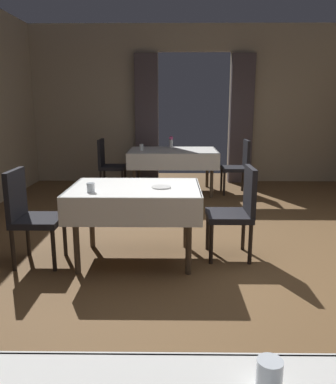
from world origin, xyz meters
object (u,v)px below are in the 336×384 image
chair_mid_left (29,212)px  glass_mid_a (91,188)px  dining_table_mid (135,197)px  plate_mid_b (161,187)px  chair_far_right (239,164)px  flower_vase_far (171,142)px  chair_mid_right (237,208)px  glass_near_b (269,377)px  dining_table_far (173,155)px  chair_far_left (108,163)px  glass_far_b (141,147)px

chair_mid_left → glass_mid_a: (0.63, -0.14, 0.28)m
dining_table_mid → glass_mid_a: glass_mid_a is taller
chair_mid_left → plate_mid_b: size_ratio=4.97×
chair_far_right → flower_vase_far: bearing=161.5°
chair_mid_right → glass_mid_a: (-1.39, -0.33, 0.28)m
chair_mid_right → flower_vase_far: flower_vase_far is taller
chair_mid_right → flower_vase_far: size_ratio=4.36×
chair_mid_left → flower_vase_far: flower_vase_far is taller
dining_table_mid → flower_vase_far: 3.38m
glass_near_b → glass_mid_a: bearing=112.2°
flower_vase_far → dining_table_mid: bearing=-95.7°
chair_mid_left → dining_table_far: bearing=66.3°
dining_table_far → flower_vase_far: bearing=96.3°
dining_table_far → glass_mid_a: size_ratio=17.94×
plate_mid_b → glass_near_b: bearing=-82.0°
glass_near_b → chair_mid_left: bearing=122.1°
chair_mid_right → chair_far_left: size_ratio=1.00×
dining_table_mid → chair_mid_left: 1.03m
chair_mid_right → glass_mid_a: bearing=-166.8°
chair_far_right → glass_mid_a: bearing=-120.6°
flower_vase_far → glass_far_b: flower_vase_far is taller
dining_table_far → glass_mid_a: 3.37m
dining_table_mid → glass_mid_a: bearing=-147.8°
chair_mid_left → chair_far_right: bearing=50.5°
chair_mid_right → chair_mid_left: bearing=-174.8°
dining_table_mid → glass_far_b: (-0.17, 2.95, 0.15)m
glass_near_b → flower_vase_far: flower_vase_far is taller
dining_table_mid → chair_mid_right: size_ratio=1.35×
dining_table_mid → chair_mid_right: chair_mid_right is taller
chair_far_right → chair_far_left: (-2.29, 0.13, 0.00)m
dining_table_far → chair_far_right: chair_far_right is taller
glass_mid_a → dining_table_mid: bearing=32.2°
plate_mid_b → chair_mid_right: bearing=9.8°
chair_far_right → glass_far_b: chair_far_right is taller
chair_far_right → chair_mid_left: bearing=-129.5°
chair_mid_right → dining_table_far: bearing=102.3°
chair_far_right → plate_mid_b: bearing=-112.7°
chair_far_right → flower_vase_far: size_ratio=4.36×
chair_mid_left → plate_mid_b: (1.27, 0.05, 0.24)m
dining_table_mid → chair_mid_left: size_ratio=1.35×
chair_mid_right → chair_far_right: 2.92m
chair_mid_right → glass_far_b: (-1.19, 2.86, 0.29)m
dining_table_mid → chair_far_right: chair_far_right is taller
glass_near_b → flower_vase_far: size_ratio=0.48×
glass_mid_a → chair_far_right: bearing=59.4°
dining_table_mid → plate_mid_b: size_ratio=6.72×
glass_near_b → glass_far_b: bearing=98.1°
dining_table_far → glass_far_b: bearing=-169.7°
glass_mid_a → dining_table_far: bearing=77.2°
dining_table_far → glass_far_b: (-0.54, -0.10, 0.14)m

